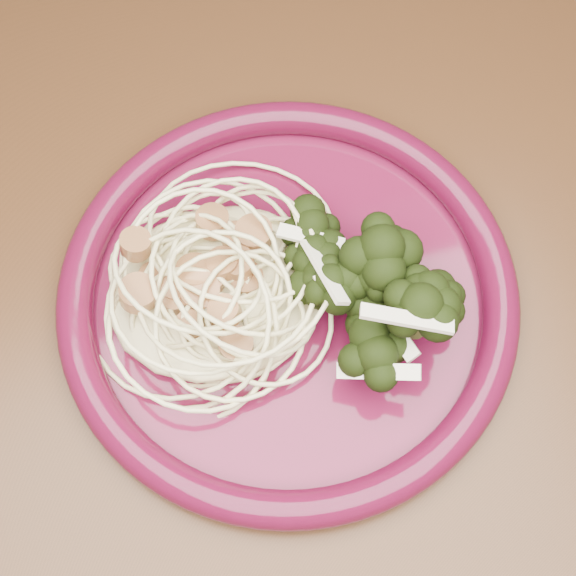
{
  "coord_description": "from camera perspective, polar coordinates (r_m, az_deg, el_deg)",
  "views": [
    {
      "loc": [
        -0.07,
        -0.15,
        1.22
      ],
      "look_at": [
        -0.02,
        0.05,
        0.77
      ],
      "focal_mm": 50.0,
      "sensor_mm": 36.0,
      "label": 1
    }
  ],
  "objects": [
    {
      "name": "scallop_cluster",
      "position": [
        0.47,
        -5.47,
        2.09
      ],
      "size": [
        0.15,
        0.15,
        0.04
      ],
      "primitive_type": null,
      "rotation": [
        0.0,
        0.0,
        -0.33
      ],
      "color": "#A37044",
      "rests_on": "spaghetti_pile"
    },
    {
      "name": "dining_table",
      "position": [
        0.6,
        2.91,
        -8.58
      ],
      "size": [
        1.2,
        0.8,
        0.75
      ],
      "color": "#472814",
      "rests_on": "ground"
    },
    {
      "name": "dinner_plate",
      "position": [
        0.51,
        0.0,
        -0.43
      ],
      "size": [
        0.37,
        0.37,
        0.02
      ],
      "rotation": [
        0.0,
        0.0,
        -0.33
      ],
      "color": "#540D27",
      "rests_on": "dining_table"
    },
    {
      "name": "onion_garnish",
      "position": [
        0.46,
        6.81,
        2.04
      ],
      "size": [
        0.09,
        0.11,
        0.05
      ],
      "primitive_type": null,
      "rotation": [
        0.0,
        0.0,
        -0.33
      ],
      "color": "white",
      "rests_on": "broccoli_pile"
    },
    {
      "name": "spaghetti_pile",
      "position": [
        0.5,
        -5.13,
        0.3
      ],
      "size": [
        0.17,
        0.16,
        0.03
      ],
      "primitive_type": "ellipsoid",
      "rotation": [
        0.0,
        0.0,
        -0.33
      ],
      "color": "#F8F1B3",
      "rests_on": "dinner_plate"
    },
    {
      "name": "broccoli_pile",
      "position": [
        0.49,
        6.4,
        0.35
      ],
      "size": [
        0.14,
        0.17,
        0.05
      ],
      "primitive_type": "ellipsoid",
      "rotation": [
        0.0,
        0.0,
        -0.33
      ],
      "color": "black",
      "rests_on": "dinner_plate"
    }
  ]
}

